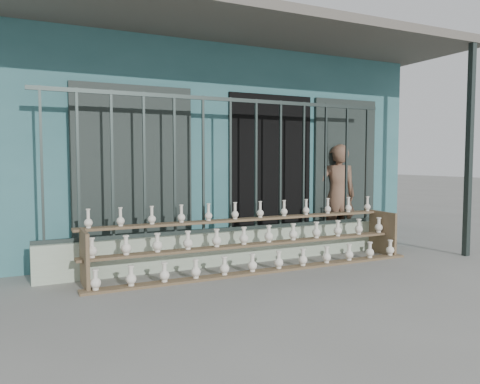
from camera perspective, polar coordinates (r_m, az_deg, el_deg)
name	(u,v)px	position (r m, az deg, el deg)	size (l,w,h in m)	color
ground	(279,287)	(5.36, 4.76, -11.41)	(60.00, 60.00, 0.00)	slate
workshop_building	(167,149)	(9.07, -8.94, 5.21)	(7.40, 6.60, 3.21)	#33676B
parapet_wall	(230,247)	(6.43, -1.17, -6.73)	(5.00, 0.20, 0.45)	#ABBDA2
security_fence	(230,165)	(6.32, -1.19, 3.33)	(5.00, 0.04, 1.80)	#283330
shelf_rack	(257,241)	(6.12, 2.07, -5.99)	(4.50, 0.68, 0.85)	brown
elderly_woman	(338,196)	(7.76, 11.81, -0.45)	(0.61, 0.40, 1.66)	brown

